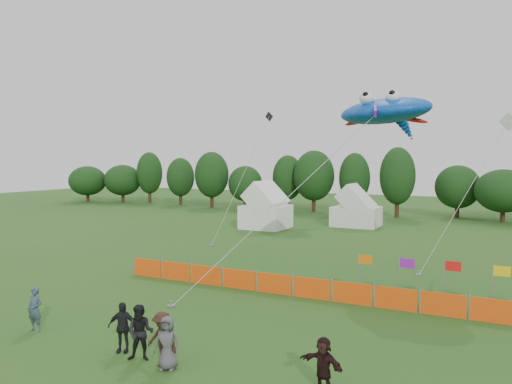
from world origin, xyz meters
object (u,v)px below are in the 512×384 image
at_px(tent_left, 266,209).
at_px(barrier_fence, 292,286).
at_px(spectator_c, 162,339).
at_px(tent_right, 356,210).
at_px(spectator_e, 167,343).
at_px(spectator_d, 122,327).
at_px(spectator_b, 141,333).
at_px(spectator_a, 35,309).
at_px(spectator_f, 323,364).
at_px(stingray_kite, 387,112).

bearing_deg(tent_left, barrier_fence, -61.07).
bearing_deg(spectator_c, barrier_fence, 91.13).
relative_size(tent_right, spectator_e, 2.63).
xyz_separation_m(spectator_d, spectator_e, (2.29, -0.46, -0.01)).
bearing_deg(tent_left, spectator_b, -71.57).
bearing_deg(spectator_b, spectator_d, 140.17).
relative_size(tent_left, spectator_a, 2.40).
xyz_separation_m(spectator_e, spectator_f, (4.95, 0.82, -0.07)).
height_order(spectator_a, stingray_kite, stingray_kite).
distance_m(tent_left, spectator_e, 33.04).
distance_m(spectator_c, stingray_kite, 18.31).
xyz_separation_m(tent_left, spectator_c, (11.22, -30.86, -0.95)).
bearing_deg(spectator_b, spectator_e, -32.44).
bearing_deg(barrier_fence, spectator_b, -98.62).
bearing_deg(stingray_kite, spectator_b, -106.17).
relative_size(tent_left, spectator_d, 2.37).
bearing_deg(spectator_f, tent_left, 135.75).
bearing_deg(barrier_fence, spectator_c, -92.89).
bearing_deg(spectator_a, spectator_c, -13.65).
distance_m(tent_left, spectator_b, 32.46).
height_order(tent_left, tent_right, tent_left).
relative_size(spectator_a, spectator_f, 1.09).
height_order(spectator_d, stingray_kite, stingray_kite).
distance_m(tent_left, spectator_a, 30.81).
relative_size(barrier_fence, spectator_d, 11.30).
bearing_deg(spectator_d, spectator_f, -19.77).
xyz_separation_m(tent_right, spectator_c, (3.74, -36.20, -0.73)).
bearing_deg(spectator_a, stingray_kite, 46.81).
bearing_deg(spectator_d, spectator_e, -33.92).
height_order(spectator_b, spectator_c, spectator_b).
height_order(barrier_fence, spectator_c, spectator_c).
distance_m(spectator_e, stingray_kite, 18.36).
distance_m(spectator_b, spectator_f, 6.23).
distance_m(tent_right, spectator_d, 35.89).
distance_m(spectator_b, spectator_d, 1.09).
relative_size(tent_right, spectator_d, 2.59).
height_order(tent_left, spectator_c, tent_left).
xyz_separation_m(spectator_b, spectator_e, (1.24, -0.17, -0.07)).
height_order(barrier_fence, spectator_f, spectator_f).
bearing_deg(spectator_b, tent_left, 83.87).
height_order(spectator_a, spectator_d, spectator_d).
bearing_deg(spectator_f, spectator_b, -156.93).
bearing_deg(spectator_a, spectator_b, -13.51).
distance_m(barrier_fence, spectator_c, 9.68).
height_order(spectator_c, spectator_f, spectator_c).
bearing_deg(spectator_e, spectator_d, 151.47).
relative_size(spectator_e, spectator_f, 1.09).
relative_size(spectator_b, spectator_d, 1.07).
bearing_deg(spectator_c, spectator_b, 179.51).
xyz_separation_m(tent_left, spectator_f, (16.45, -30.14, -1.06)).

